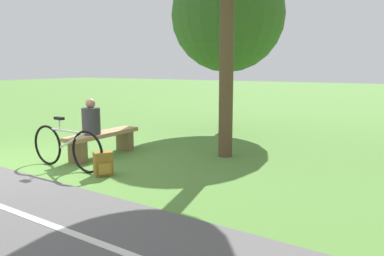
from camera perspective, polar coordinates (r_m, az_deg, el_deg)
The scene contains 6 objects.
ground_plane at distance 7.74m, azimuth -24.57°, elevation -5.32°, with size 80.00×80.00×0.00m, color #548438.
bench at distance 8.08m, azimuth -12.94°, elevation -1.65°, with size 1.78×0.42×0.49m.
person_seated at distance 7.81m, azimuth -14.55°, elevation 1.22°, with size 0.36×0.36×0.70m.
bicycle at distance 7.24m, azimuth -17.89°, elevation -2.70°, with size 0.12×1.80×0.92m.
backpack at distance 6.69m, azimuth -12.86°, elevation -5.13°, with size 0.36×0.35×0.40m.
tree_far_left at distance 11.18m, azimuth 5.28°, elevation 16.11°, with size 3.12×3.12×4.75m.
Camera 1 is at (4.19, 6.25, 1.81)m, focal length 36.44 mm.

